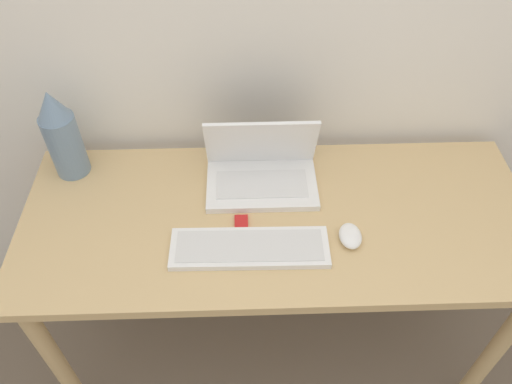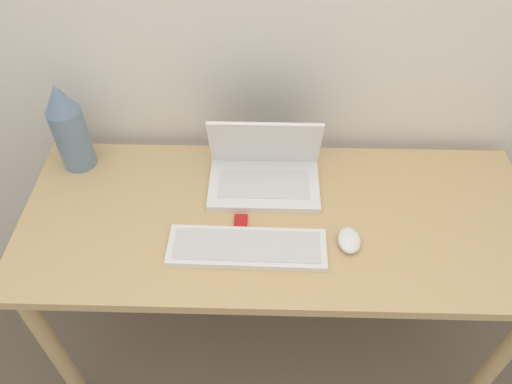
{
  "view_description": "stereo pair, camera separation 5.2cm",
  "coord_description": "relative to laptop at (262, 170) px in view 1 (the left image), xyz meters",
  "views": [
    {
      "loc": [
        -0.09,
        -0.61,
        1.83
      ],
      "look_at": [
        -0.06,
        0.29,
        0.87
      ],
      "focal_mm": 35.0,
      "sensor_mm": 36.0,
      "label": 1
    },
    {
      "loc": [
        -0.04,
        -0.61,
        1.83
      ],
      "look_at": [
        -0.06,
        0.29,
        0.87
      ],
      "focal_mm": 35.0,
      "sensor_mm": 36.0,
      "label": 2
    }
  ],
  "objects": [
    {
      "name": "mouse",
      "position": [
        0.23,
        -0.23,
        -0.03
      ],
      "size": [
        0.06,
        0.09,
        0.03
      ],
      "color": "white",
      "rests_on": "desk"
    },
    {
      "name": "keyboard",
      "position": [
        -0.04,
        -0.25,
        -0.04
      ],
      "size": [
        0.42,
        0.13,
        0.02
      ],
      "color": "white",
      "rests_on": "desk"
    },
    {
      "name": "mp3_player",
      "position": [
        -0.06,
        -0.17,
        -0.04
      ],
      "size": [
        0.04,
        0.06,
        0.01
      ],
      "color": "red",
      "rests_on": "desk"
    },
    {
      "name": "desk",
      "position": [
        0.04,
        -0.14,
        -0.15
      ],
      "size": [
        1.43,
        0.58,
        0.77
      ],
      "color": "tan",
      "rests_on": "ground_plane"
    },
    {
      "name": "laptop",
      "position": [
        0.0,
        0.0,
        0.0
      ],
      "size": [
        0.32,
        0.2,
        0.21
      ],
      "color": "white",
      "rests_on": "desk"
    },
    {
      "name": "vase",
      "position": [
        -0.57,
        0.07,
        0.09
      ],
      "size": [
        0.1,
        0.1,
        0.28
      ],
      "color": "slate",
      "rests_on": "desk"
    }
  ]
}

